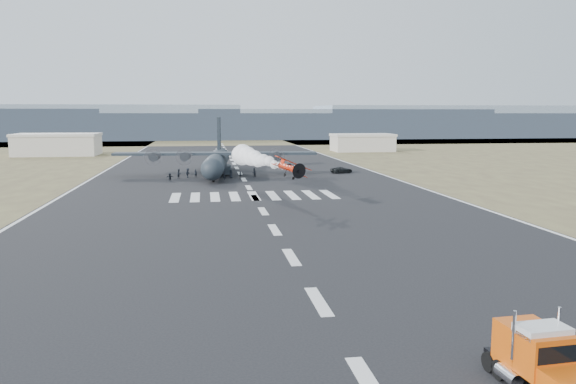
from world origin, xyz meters
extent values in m
plane|color=black|center=(0.00, 0.00, 0.00)|extent=(500.00, 500.00, 0.00)
cube|color=brown|center=(0.00, 230.00, 0.00)|extent=(500.00, 80.00, 0.00)
cube|color=slate|center=(-65.00, 260.00, 8.50)|extent=(150.00, 50.00, 17.00)
cube|color=slate|center=(0.00, 260.00, 6.50)|extent=(150.00, 50.00, 13.00)
cube|color=slate|center=(65.00, 260.00, 7.50)|extent=(150.00, 50.00, 15.00)
cube|color=slate|center=(130.00, 260.00, 8.50)|extent=(150.00, 50.00, 17.00)
cube|color=slate|center=(195.00, 260.00, 6.50)|extent=(150.00, 50.00, 13.00)
cube|color=#B3AC9F|center=(-52.00, 145.00, 3.00)|extent=(24.00, 14.00, 6.00)
cube|color=beige|center=(-52.00, 145.00, 6.30)|extent=(24.50, 14.50, 0.80)
cube|color=#B3AC9F|center=(46.00, 150.00, 2.60)|extent=(20.00, 12.00, 5.20)
cube|color=beige|center=(46.00, 150.00, 5.50)|extent=(20.50, 12.50, 0.80)
cube|color=black|center=(7.39, -13.03, 0.49)|extent=(1.38, 6.09, 0.22)
cube|color=#D8600C|center=(7.46, -14.09, 1.95)|extent=(2.32, 1.74, 1.95)
cube|color=black|center=(7.51, -14.84, 2.26)|extent=(1.95, 0.24, 0.80)
cube|color=silver|center=(7.44, -13.82, 2.97)|extent=(2.31, 1.57, 0.44)
cube|color=#D8600C|center=(7.35, -12.50, 1.69)|extent=(2.33, 1.92, 2.31)
cylinder|color=black|center=(6.32, -12.39, 0.49)|extent=(0.42, 1.00, 0.98)
cylinder|color=black|center=(8.36, -12.25, 0.49)|extent=(0.42, 1.00, 0.98)
cylinder|color=black|center=(6.26, -11.50, 0.49)|extent=(0.42, 1.00, 0.98)
cylinder|color=black|center=(8.30, -11.36, 0.49)|extent=(0.42, 1.00, 0.98)
cylinder|color=#A5130B|center=(3.49, 36.48, 5.60)|extent=(1.71, 4.58, 0.81)
sphere|color=black|center=(3.46, 36.65, 5.91)|extent=(0.63, 0.63, 0.63)
cylinder|color=black|center=(3.93, 34.36, 5.60)|extent=(0.99, 0.71, 0.90)
cylinder|color=black|center=(3.99, 34.05, 5.60)|extent=(1.95, 0.43, 1.98)
cube|color=#A5130B|center=(3.57, 36.12, 5.28)|extent=(5.13, 1.90, 2.09)
cube|color=#A5130B|center=(3.62, 35.86, 6.36)|extent=(5.30, 1.94, 2.15)
cube|color=#A5130B|center=(3.07, 38.51, 6.05)|extent=(0.25, 0.81, 0.90)
cube|color=#A5130B|center=(3.07, 38.51, 5.60)|extent=(1.89, 0.98, 0.07)
cylinder|color=black|center=(2.93, 35.62, 4.52)|extent=(0.19, 0.41, 0.40)
cylinder|color=black|center=(4.34, 35.92, 4.52)|extent=(0.19, 0.41, 0.40)
sphere|color=white|center=(3.04, 38.68, 5.60)|extent=(0.63, 0.63, 0.63)
sphere|color=white|center=(2.60, 40.80, 5.62)|extent=(0.92, 0.92, 0.92)
sphere|color=white|center=(2.16, 42.92, 5.65)|extent=(1.21, 1.21, 1.21)
sphere|color=white|center=(1.72, 45.04, 5.68)|extent=(1.50, 1.50, 1.50)
sphere|color=white|center=(1.29, 47.16, 5.71)|extent=(1.78, 1.78, 1.78)
sphere|color=white|center=(0.85, 49.27, 5.73)|extent=(2.07, 2.07, 2.07)
sphere|color=white|center=(0.41, 51.39, 5.76)|extent=(2.36, 2.36, 2.36)
sphere|color=white|center=(-0.02, 53.51, 5.79)|extent=(2.65, 2.65, 2.65)
sphere|color=white|center=(-0.46, 55.63, 5.81)|extent=(2.94, 2.94, 2.94)
sphere|color=white|center=(-0.90, 57.75, 5.84)|extent=(3.23, 3.23, 3.23)
sphere|color=white|center=(-1.34, 59.87, 5.87)|extent=(3.51, 3.51, 3.51)
cylinder|color=#1F272F|center=(-5.04, 80.58, 2.67)|extent=(6.31, 28.95, 4.10)
sphere|color=#1F272F|center=(-6.15, 66.26, 2.67)|extent=(4.10, 4.10, 4.10)
cone|color=#1F272F|center=(-3.93, 94.89, 2.67)|extent=(4.57, 6.45, 4.10)
cube|color=#1F272F|center=(-5.12, 79.55, 4.62)|extent=(41.24, 7.46, 0.51)
cylinder|color=#1F272F|center=(-17.43, 79.99, 4.10)|extent=(2.14, 4.03, 1.85)
cylinder|color=#3F3F44|center=(-17.59, 77.95, 4.10)|extent=(3.48, 0.32, 3.49)
cylinder|color=#1F272F|center=(-11.30, 79.52, 4.10)|extent=(2.14, 4.03, 1.85)
cylinder|color=#3F3F44|center=(-11.45, 77.47, 4.10)|extent=(3.48, 0.32, 3.49)
cylinder|color=#1F272F|center=(0.98, 78.57, 4.10)|extent=(2.14, 4.03, 1.85)
cylinder|color=#3F3F44|center=(0.82, 76.52, 4.10)|extent=(3.48, 0.32, 3.49)
cylinder|color=#1F272F|center=(7.11, 78.09, 4.10)|extent=(2.14, 4.03, 1.85)
cylinder|color=#3F3F44|center=(6.95, 76.05, 4.10)|extent=(3.48, 0.32, 3.49)
cube|color=#1F272F|center=(-4.09, 92.85, 7.79)|extent=(0.97, 4.65, 8.21)
cube|color=#1F272F|center=(-4.05, 93.36, 3.49)|extent=(14.55, 4.18, 0.36)
cube|color=#1F272F|center=(-7.21, 81.77, 1.13)|extent=(1.70, 6.23, 1.64)
cylinder|color=black|center=(-7.21, 81.77, 0.56)|extent=(0.60, 1.16, 1.13)
cube|color=#1F272F|center=(-2.71, 81.42, 1.13)|extent=(1.70, 6.23, 1.64)
cylinder|color=black|center=(-2.71, 81.42, 0.56)|extent=(0.60, 1.16, 1.13)
cylinder|color=black|center=(-5.91, 69.33, 0.46)|extent=(0.48, 0.95, 0.92)
imported|color=black|center=(21.79, 81.28, 0.66)|extent=(5.17, 3.44, 1.32)
imported|color=black|center=(-3.77, 72.21, 0.83)|extent=(0.71, 0.76, 1.66)
imported|color=black|center=(2.33, 76.06, 0.91)|extent=(1.01, 1.01, 1.82)
imported|color=black|center=(-10.82, 77.03, 0.95)|extent=(1.11, 1.34, 1.90)
imported|color=black|center=(-0.64, 72.61, 0.82)|extent=(0.63, 1.03, 1.65)
imported|color=black|center=(-2.34, 75.21, 0.84)|extent=(0.96, 0.90, 1.69)
imported|color=black|center=(-13.99, 71.08, 0.80)|extent=(1.52, 0.64, 1.60)
imported|color=black|center=(-9.29, 78.16, 0.78)|extent=(0.64, 0.56, 1.56)
imported|color=black|center=(-12.48, 75.88, 0.93)|extent=(1.01, 1.05, 1.86)
camera|label=1|loc=(-7.48, -35.99, 12.62)|focal=35.00mm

